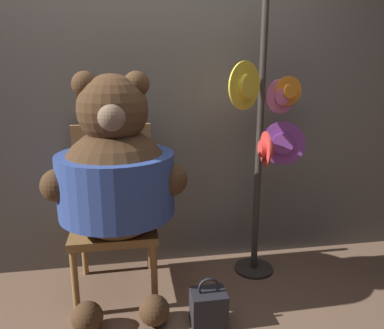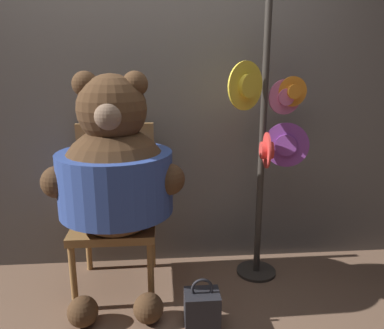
# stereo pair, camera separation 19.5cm
# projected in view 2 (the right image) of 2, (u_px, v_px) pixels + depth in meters

# --- Properties ---
(ground_plane) EXTENTS (14.00, 14.00, 0.00)m
(ground_plane) POSITION_uv_depth(u_px,v_px,m) (141.00, 315.00, 2.25)
(ground_plane) COLOR brown
(wall_back) EXTENTS (8.00, 0.10, 2.36)m
(wall_back) POSITION_uv_depth(u_px,v_px,m) (140.00, 105.00, 2.64)
(wall_back) COLOR #66605B
(wall_back) RESTS_ON ground_plane
(chair) EXTENTS (0.52, 0.54, 1.07)m
(chair) POSITION_uv_depth(u_px,v_px,m) (116.00, 203.00, 2.50)
(chair) COLOR #9E703D
(chair) RESTS_ON ground_plane
(teddy_bear) EXTENTS (0.83, 0.74, 1.42)m
(teddy_bear) POSITION_uv_depth(u_px,v_px,m) (115.00, 175.00, 2.25)
(teddy_bear) COLOR #4C331E
(teddy_bear) RESTS_ON ground_plane
(hat_display_rack) EXTENTS (0.56, 0.40, 1.84)m
(hat_display_rack) POSITION_uv_depth(u_px,v_px,m) (267.00, 144.00, 2.43)
(hat_display_rack) COLOR #332D28
(hat_display_rack) RESTS_ON ground_plane
(handbag_on_ground) EXTENTS (0.20, 0.16, 0.30)m
(handbag_on_ground) POSITION_uv_depth(u_px,v_px,m) (202.00, 308.00, 2.13)
(handbag_on_ground) COLOR #232328
(handbag_on_ground) RESTS_ON ground_plane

